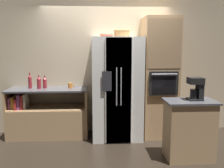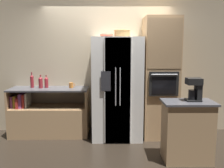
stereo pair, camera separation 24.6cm
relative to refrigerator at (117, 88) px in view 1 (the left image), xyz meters
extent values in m
plane|color=black|center=(-0.19, -0.04, -0.95)|extent=(20.00, 20.00, 0.00)
cube|color=beige|center=(-0.19, 0.42, 0.45)|extent=(12.00, 0.06, 2.80)
cube|color=tan|center=(-1.31, 0.11, -0.67)|extent=(1.50, 0.56, 0.56)
cube|color=tan|center=(-1.31, 0.11, -0.38)|extent=(1.44, 0.52, 0.02)
cube|color=tan|center=(-2.04, 0.11, -0.22)|extent=(0.04, 0.56, 0.34)
cube|color=tan|center=(-0.58, 0.11, -0.22)|extent=(0.04, 0.56, 0.34)
cube|color=#4C4C51|center=(-1.31, 0.11, -0.03)|extent=(1.50, 0.56, 0.03)
cube|color=#934784|center=(-1.98, 0.08, -0.26)|extent=(0.04, 0.31, 0.21)
cube|color=gold|center=(-1.93, 0.08, -0.26)|extent=(0.05, 0.30, 0.22)
cube|color=#B72D28|center=(-1.86, 0.08, -0.27)|extent=(0.05, 0.42, 0.20)
cube|color=#934784|center=(-1.81, 0.08, -0.23)|extent=(0.05, 0.39, 0.27)
cube|color=#B72D28|center=(-1.76, 0.08, -0.24)|extent=(0.04, 0.36, 0.26)
cube|color=silver|center=(-1.72, 0.08, -0.23)|extent=(0.03, 0.31, 0.27)
cube|color=white|center=(0.00, 0.01, 0.00)|extent=(0.92, 0.76, 1.90)
cube|color=white|center=(-0.01, -0.38, 0.00)|extent=(0.45, 0.02, 1.86)
cube|color=white|center=(0.01, -0.38, 0.00)|extent=(0.45, 0.02, 1.86)
cylinder|color=#B2B2B7|center=(-0.04, -0.40, 0.09)|extent=(0.02, 0.02, 0.66)
cylinder|color=#B2B2B7|center=(0.04, -0.40, 0.09)|extent=(0.02, 0.02, 0.66)
cube|color=#2D2D33|center=(-0.21, -0.39, 0.19)|extent=(0.16, 0.01, 0.34)
cube|color=tan|center=(0.82, 0.06, 0.18)|extent=(0.63, 0.66, 2.26)
cube|color=black|center=(0.82, -0.29, 0.13)|extent=(0.52, 0.04, 0.44)
cube|color=black|center=(0.82, -0.31, 0.10)|extent=(0.43, 0.01, 0.31)
cylinder|color=#B2B2B7|center=(0.82, -0.32, 0.30)|extent=(0.46, 0.02, 0.02)
cube|color=#A68259|center=(0.82, -0.27, 0.83)|extent=(0.60, 0.01, 0.87)
cube|color=tan|center=(1.03, -1.02, -0.50)|extent=(0.70, 0.45, 0.89)
cube|color=#4C4C51|center=(1.03, -1.02, -0.04)|extent=(0.77, 0.49, 0.03)
cylinder|color=tan|center=(0.09, 0.02, 1.01)|extent=(0.28, 0.28, 0.12)
torus|color=tan|center=(0.09, 0.02, 1.07)|extent=(0.30, 0.30, 0.02)
ellipsoid|color=#DB664C|center=(-0.20, -0.01, 0.99)|extent=(0.25, 0.25, 0.08)
cylinder|color=maroon|center=(-1.37, 0.19, 0.07)|extent=(0.07, 0.07, 0.18)
cone|color=maroon|center=(-1.37, 0.19, 0.18)|extent=(0.07, 0.07, 0.04)
cylinder|color=maroon|center=(-1.37, 0.19, 0.21)|extent=(0.03, 0.03, 0.03)
cylinder|color=maroon|center=(-1.47, 0.13, 0.08)|extent=(0.08, 0.08, 0.18)
cone|color=maroon|center=(-1.47, 0.13, 0.19)|extent=(0.08, 0.08, 0.04)
cylinder|color=maroon|center=(-1.47, 0.13, 0.23)|extent=(0.03, 0.03, 0.03)
cylinder|color=maroon|center=(-1.65, 0.19, 0.09)|extent=(0.07, 0.07, 0.22)
cone|color=maroon|center=(-1.65, 0.19, 0.22)|extent=(0.07, 0.07, 0.04)
cylinder|color=maroon|center=(-1.65, 0.19, 0.26)|extent=(0.02, 0.02, 0.05)
cylinder|color=orange|center=(-0.89, 0.15, 0.04)|extent=(0.08, 0.08, 0.10)
torus|color=orange|center=(-0.84, 0.15, 0.04)|extent=(0.07, 0.01, 0.07)
cube|color=black|center=(1.11, -0.99, -0.01)|extent=(0.22, 0.19, 0.02)
cylinder|color=black|center=(1.09, -0.99, 0.07)|extent=(0.11, 0.11, 0.14)
cube|color=black|center=(1.18, -0.99, 0.15)|extent=(0.08, 0.16, 0.34)
cube|color=black|center=(1.11, -0.99, 0.27)|extent=(0.22, 0.19, 0.10)
camera|label=1|loc=(-0.38, -4.62, 0.78)|focal=40.00mm
camera|label=2|loc=(-0.14, -4.63, 0.78)|focal=40.00mm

